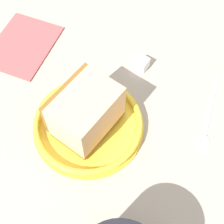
{
  "coord_description": "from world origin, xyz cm",
  "views": [
    {
      "loc": [
        11.81,
        -19.49,
        43.81
      ],
      "look_at": [
        -1.78,
        -0.5,
        3.0
      ],
      "focal_mm": 53.82,
      "sensor_mm": 36.0,
      "label": 1
    }
  ],
  "objects_px": {
    "folded_napkin": "(23,45)",
    "sugar_cube": "(142,64)",
    "cake_slice": "(85,112)",
    "small_plate": "(88,124)",
    "teaspoon": "(207,127)"
  },
  "relations": [
    {
      "from": "folded_napkin",
      "to": "sugar_cube",
      "type": "xyz_separation_m",
      "value": [
        0.19,
        0.08,
        0.01
      ]
    },
    {
      "from": "cake_slice",
      "to": "sugar_cube",
      "type": "relative_size",
      "value": 4.85
    },
    {
      "from": "cake_slice",
      "to": "folded_napkin",
      "type": "relative_size",
      "value": 0.76
    },
    {
      "from": "small_plate",
      "to": "folded_napkin",
      "type": "xyz_separation_m",
      "value": [
        -0.19,
        0.06,
        -0.01
      ]
    },
    {
      "from": "cake_slice",
      "to": "teaspoon",
      "type": "xyz_separation_m",
      "value": [
        0.14,
        0.1,
        -0.04
      ]
    },
    {
      "from": "small_plate",
      "to": "teaspoon",
      "type": "height_order",
      "value": "small_plate"
    },
    {
      "from": "teaspoon",
      "to": "sugar_cube",
      "type": "bearing_deg",
      "value": 164.63
    },
    {
      "from": "small_plate",
      "to": "sugar_cube",
      "type": "bearing_deg",
      "value": 88.89
    },
    {
      "from": "cake_slice",
      "to": "teaspoon",
      "type": "relative_size",
      "value": 0.68
    },
    {
      "from": "small_plate",
      "to": "cake_slice",
      "type": "bearing_deg",
      "value": 178.38
    },
    {
      "from": "teaspoon",
      "to": "sugar_cube",
      "type": "height_order",
      "value": "sugar_cube"
    },
    {
      "from": "sugar_cube",
      "to": "folded_napkin",
      "type": "bearing_deg",
      "value": -157.27
    },
    {
      "from": "small_plate",
      "to": "teaspoon",
      "type": "distance_m",
      "value": 0.17
    },
    {
      "from": "sugar_cube",
      "to": "teaspoon",
      "type": "bearing_deg",
      "value": -15.37
    },
    {
      "from": "teaspoon",
      "to": "folded_napkin",
      "type": "bearing_deg",
      "value": -172.87
    }
  ]
}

